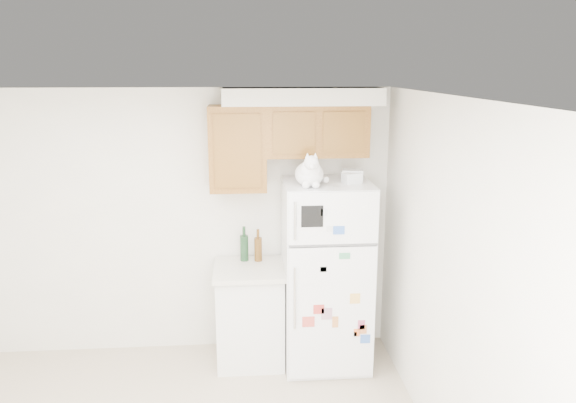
{
  "coord_description": "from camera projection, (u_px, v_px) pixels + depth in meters",
  "views": [
    {
      "loc": [
        0.54,
        -3.12,
        2.68
      ],
      "look_at": [
        0.92,
        1.55,
        1.55
      ],
      "focal_mm": 35.0,
      "sensor_mm": 36.0,
      "label": 1
    }
  ],
  "objects": [
    {
      "name": "room_shell",
      "position": [
        176.0,
        234.0,
        3.46
      ],
      "size": [
        3.84,
        4.04,
        2.52
      ],
      "color": "white",
      "rests_on": "ground_plane"
    },
    {
      "name": "refrigerator",
      "position": [
        326.0,
        275.0,
        5.06
      ],
      "size": [
        0.76,
        0.78,
        1.7
      ],
      "color": "white",
      "rests_on": "ground_plane"
    },
    {
      "name": "base_counter",
      "position": [
        250.0,
        313.0,
        5.17
      ],
      "size": [
        0.64,
        0.64,
        0.92
      ],
      "color": "white",
      "rests_on": "ground_plane"
    },
    {
      "name": "cat",
      "position": [
        310.0,
        173.0,
        4.68
      ],
      "size": [
        0.3,
        0.43,
        0.31
      ],
      "color": "white",
      "rests_on": "refrigerator"
    },
    {
      "name": "storage_box_back",
      "position": [
        353.0,
        175.0,
        4.92
      ],
      "size": [
        0.2,
        0.16,
        0.1
      ],
      "primitive_type": "cube",
      "rotation": [
        0.0,
        0.0,
        -0.19
      ],
      "color": "white",
      "rests_on": "refrigerator"
    },
    {
      "name": "storage_box_front",
      "position": [
        352.0,
        178.0,
        4.83
      ],
      "size": [
        0.18,
        0.15,
        0.09
      ],
      "primitive_type": "cube",
      "rotation": [
        0.0,
        0.0,
        0.31
      ],
      "color": "white",
      "rests_on": "refrigerator"
    },
    {
      "name": "bottle_green",
      "position": [
        244.0,
        244.0,
        5.19
      ],
      "size": [
        0.08,
        0.08,
        0.33
      ],
      "primitive_type": null,
      "color": "#19381E",
      "rests_on": "base_counter"
    },
    {
      "name": "bottle_amber",
      "position": [
        258.0,
        245.0,
        5.18
      ],
      "size": [
        0.07,
        0.07,
        0.3
      ],
      "primitive_type": null,
      "color": "#593814",
      "rests_on": "base_counter"
    }
  ]
}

